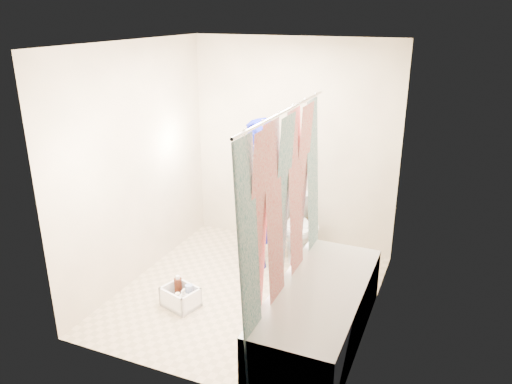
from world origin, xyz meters
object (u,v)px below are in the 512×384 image
at_px(plumber, 257,194).
at_px(cleaning_caddy, 181,298).
at_px(toilet, 298,226).
at_px(bathtub, 319,312).

xyz_separation_m(plumber, cleaning_caddy, (-0.31, -1.10, -0.72)).
bearing_deg(plumber, cleaning_caddy, -54.14).
relative_size(toilet, plumber, 0.42).
bearing_deg(cleaning_caddy, toilet, 81.81).
xyz_separation_m(bathtub, cleaning_caddy, (-1.34, -0.03, -0.18)).
distance_m(toilet, plumber, 0.70).
relative_size(toilet, cleaning_caddy, 1.78).
bearing_deg(bathtub, cleaning_caddy, -178.85).
distance_m(toilet, cleaning_caddy, 1.64).
xyz_separation_m(toilet, plumber, (-0.36, -0.38, 0.47)).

